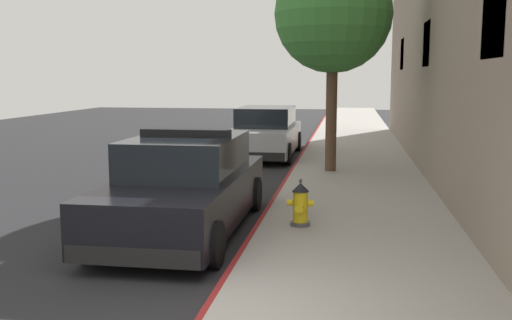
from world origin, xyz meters
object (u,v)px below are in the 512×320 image
object	(u,v)px
parked_car_silver_ahead	(266,133)
fire_hydrant	(300,204)
street_tree	(333,14)
police_cruiser	(186,187)

from	to	relation	value
parked_car_silver_ahead	fire_hydrant	size ratio (longest dim) A/B	6.37
parked_car_silver_ahead	street_tree	world-z (taller)	street_tree
police_cruiser	fire_hydrant	world-z (taller)	police_cruiser
police_cruiser	parked_car_silver_ahead	size ratio (longest dim) A/B	1.00
street_tree	police_cruiser	bearing A→B (deg)	-110.29
police_cruiser	fire_hydrant	bearing A→B (deg)	5.26
fire_hydrant	police_cruiser	bearing A→B (deg)	-174.74
fire_hydrant	street_tree	bearing A→B (deg)	86.98
police_cruiser	fire_hydrant	xyz separation A→B (m)	(1.86, 0.17, -0.26)
police_cruiser	street_tree	size ratio (longest dim) A/B	0.90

